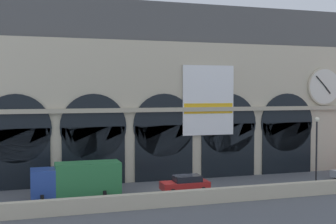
{
  "coord_description": "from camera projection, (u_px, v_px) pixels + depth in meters",
  "views": [
    {
      "loc": [
        -13.27,
        -38.95,
        9.19
      ],
      "look_at": [
        0.44,
        5.0,
        7.1
      ],
      "focal_mm": 47.78,
      "sensor_mm": 36.0,
      "label": 1
    }
  ],
  "objects": [
    {
      "name": "ground_plane",
      "position": [
        180.0,
        191.0,
        41.51
      ],
      "size": [
        200.0,
        200.0,
        0.0
      ],
      "primitive_type": "plane",
      "color": "#54565B"
    },
    {
      "name": "quay_parapet_wall",
      "position": [
        200.0,
        197.0,
        36.55
      ],
      "size": [
        90.0,
        0.7,
        1.2
      ],
      "primitive_type": "cube",
      "color": "beige",
      "rests_on": "ground"
    },
    {
      "name": "station_building",
      "position": [
        158.0,
        94.0,
        47.95
      ],
      "size": [
        44.84,
        4.74,
        18.51
      ],
      "color": "beige",
      "rests_on": "ground"
    },
    {
      "name": "box_truck_midwest",
      "position": [
        77.0,
        179.0,
        38.22
      ],
      "size": [
        7.5,
        2.91,
        3.12
      ],
      "color": "#28479E",
      "rests_on": "ground"
    },
    {
      "name": "car_center",
      "position": [
        185.0,
        184.0,
        40.75
      ],
      "size": [
        4.4,
        2.22,
        1.55
      ],
      "color": "red",
      "rests_on": "ground"
    },
    {
      "name": "street_lamp_quayside",
      "position": [
        317.0,
        144.0,
        40.62
      ],
      "size": [
        0.44,
        0.44,
        6.9
      ],
      "color": "black",
      "rests_on": "ground"
    }
  ]
}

